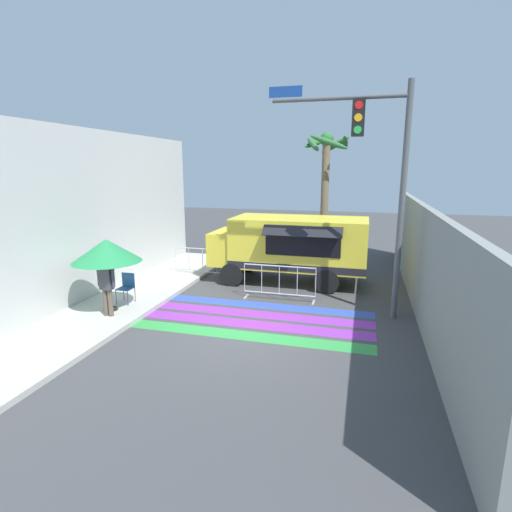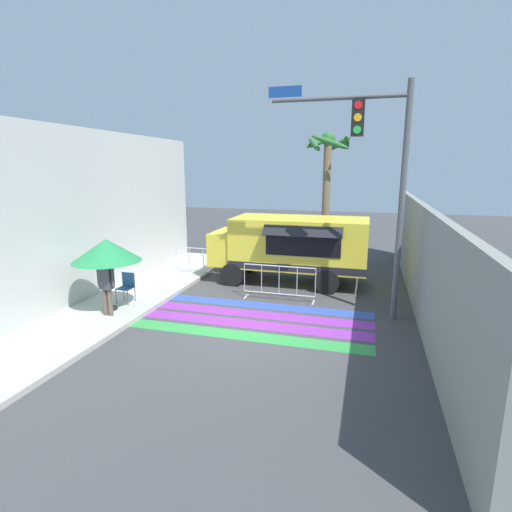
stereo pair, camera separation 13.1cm
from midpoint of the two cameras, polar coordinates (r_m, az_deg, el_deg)
The scene contains 13 objects.
ground_plane at distance 10.35m, azimuth -1.78°, elevation -10.76°, with size 60.00×60.00×0.00m, color #424244.
sidewalk_left at distance 12.77m, azimuth -24.99°, elevation -7.07°, with size 4.40×16.00×0.13m.
building_left_facade at distance 12.41m, azimuth -27.10°, elevation 4.38°, with size 0.25×16.00×5.26m.
concrete_wall_right at distance 12.46m, azimuth 22.17°, elevation -0.30°, with size 0.20×16.00×3.05m.
crosswalk_painted at distance 11.14m, azimuth -0.42°, elevation -8.99°, with size 6.40×2.84×0.01m.
food_truck at distance 14.37m, azimuth 4.26°, elevation 1.74°, with size 5.52×2.62×2.37m.
traffic_signal_pole at distance 11.13m, azimuth 16.70°, elevation 12.62°, with size 3.68×0.29×6.24m.
patio_umbrella at distance 11.75m, azimuth -20.88°, elevation 0.71°, with size 1.88×1.88×2.05m.
folding_chair at distance 12.56m, azimuth -18.28°, elevation -3.96°, with size 0.41×0.41×0.88m.
vendor_person at distance 11.49m, azimuth -20.89°, elevation -3.74°, with size 0.53×0.21×1.60m.
barricade_front at distance 12.54m, azimuth 3.04°, elevation -3.84°, with size 2.30×0.44×1.12m.
barricade_side at distance 15.31m, azimuth -7.87°, elevation -0.94°, with size 2.29×0.44×1.12m.
palm_tree at distance 18.34m, azimuth 9.78°, elevation 11.76°, with size 2.07×2.20×5.62m.
Camera 1 is at (2.74, -9.11, 4.08)m, focal length 28.00 mm.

